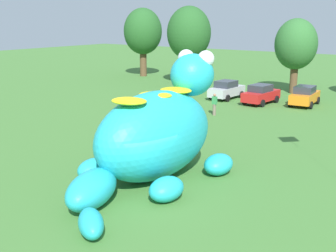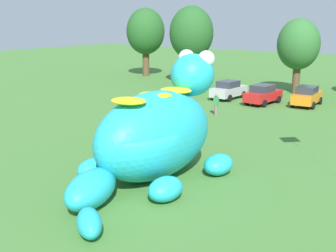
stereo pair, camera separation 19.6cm
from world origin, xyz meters
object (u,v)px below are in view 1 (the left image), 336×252
at_px(giant_inflatable_creature, 156,134).
at_px(car_red, 261,94).
at_px(car_silver, 226,90).
at_px(spectator_mid_field, 214,105).
at_px(car_orange, 305,96).

relative_size(giant_inflatable_creature, car_red, 2.67).
relative_size(giant_inflatable_creature, car_silver, 2.71).
height_order(car_silver, spectator_mid_field, car_silver).
relative_size(giant_inflatable_creature, car_orange, 2.66).
bearing_deg(giant_inflatable_creature, car_orange, 90.90).
relative_size(car_silver, car_red, 0.99).
bearing_deg(spectator_mid_field, car_red, 82.00).
xyz_separation_m(giant_inflatable_creature, car_silver, (-7.39, 20.39, -1.27)).
bearing_deg(car_orange, spectator_mid_field, -118.41).
xyz_separation_m(car_red, car_orange, (3.41, 1.49, 0.00)).
height_order(giant_inflatable_creature, car_red, giant_inflatable_creature).
bearing_deg(car_orange, car_red, -156.46).
height_order(car_silver, car_orange, same).
height_order(giant_inflatable_creature, spectator_mid_field, giant_inflatable_creature).
distance_m(giant_inflatable_creature, car_orange, 21.53).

